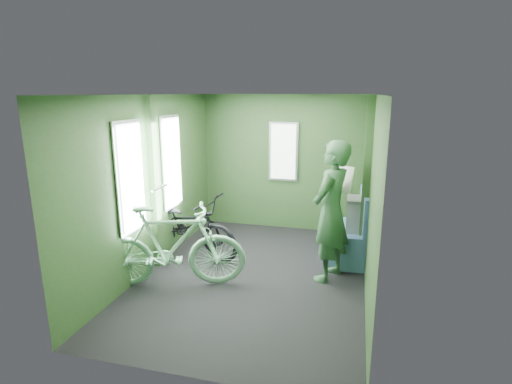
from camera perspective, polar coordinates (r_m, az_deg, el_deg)
room at (r=4.93m, az=-0.59°, el=3.65°), size 4.00×4.02×2.31m
bicycle_black at (r=6.06m, az=-9.60°, el=-8.72°), size 1.90×1.26×1.01m
bicycle_mint at (r=5.13m, az=-11.82°, el=-13.25°), size 1.92×1.18×1.15m
passenger at (r=5.04m, az=10.64°, el=-2.76°), size 0.64×0.77×1.78m
waste_box at (r=5.72m, az=14.08°, el=-5.37°), size 0.27×0.38×0.93m
bench_seat at (r=5.87m, az=12.89°, el=-6.56°), size 0.58×0.98×1.00m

